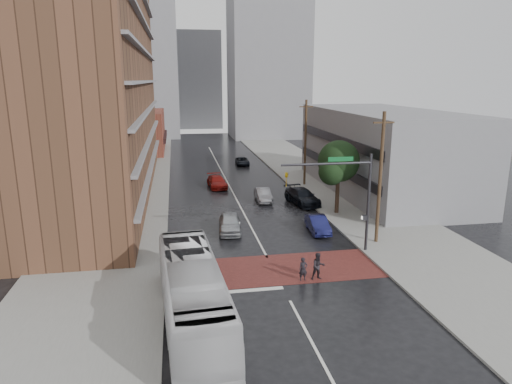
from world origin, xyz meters
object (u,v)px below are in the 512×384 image
object	(u,v)px
pedestrian_a	(303,269)
transit_bus	(192,293)
pedestrian_b	(318,266)
car_travel_b	(263,195)
car_travel_c	(217,182)
car_parked_mid	(302,197)
car_travel_a	(230,223)
suv_travel	(242,161)
car_parked_near	(318,224)
car_parked_far	(302,197)

from	to	relation	value
pedestrian_a	transit_bus	bearing A→B (deg)	-154.32
pedestrian_b	car_travel_b	xyz separation A→B (m)	(0.19, 19.21, -0.21)
car_travel_c	car_parked_mid	world-z (taller)	car_parked_mid
car_travel_b	pedestrian_a	bearing A→B (deg)	-92.43
car_parked_mid	pedestrian_b	bearing A→B (deg)	-112.86
car_travel_b	car_parked_mid	bearing A→B (deg)	-23.94
transit_bus	car_travel_b	xyz separation A→B (m)	(8.12, 23.21, -1.02)
car_travel_a	car_travel_b	distance (m)	10.18
pedestrian_a	car_travel_c	bearing A→B (deg)	92.26
pedestrian_a	car_travel_c	distance (m)	26.42
pedestrian_b	car_travel_b	bearing A→B (deg)	85.73
car_travel_b	car_travel_c	size ratio (longest dim) A/B	0.86
car_travel_a	car_parked_mid	distance (m)	11.06
transit_bus	pedestrian_b	world-z (taller)	transit_bus
suv_travel	car_parked_near	world-z (taller)	car_parked_near
car_travel_b	suv_travel	distance (m)	20.75
car_travel_c	car_parked_near	size ratio (longest dim) A/B	1.17
pedestrian_a	car_parked_far	bearing A→B (deg)	70.38
suv_travel	car_parked_mid	bearing A→B (deg)	-80.07
pedestrian_a	car_travel_a	bearing A→B (deg)	104.35
car_parked_far	pedestrian_b	bearing A→B (deg)	-109.44
car_travel_c	car_travel_a	bearing A→B (deg)	-96.30
car_parked_mid	car_travel_b	bearing A→B (deg)	144.62
car_travel_a	car_parked_mid	size ratio (longest dim) A/B	0.84
suv_travel	car_parked_near	size ratio (longest dim) A/B	1.01
transit_bus	car_parked_far	world-z (taller)	transit_bus
pedestrian_a	car_travel_b	distance (m)	19.25
pedestrian_a	car_travel_a	distance (m)	10.66
car_travel_b	car_travel_a	bearing A→B (deg)	-115.51
car_travel_b	pedestrian_b	bearing A→B (deg)	-89.53
suv_travel	car_parked_mid	size ratio (longest dim) A/B	0.76
transit_bus	car_travel_b	world-z (taller)	transit_bus
car_travel_b	car_parked_mid	distance (m)	4.06
transit_bus	car_parked_mid	bearing A→B (deg)	57.49
car_travel_a	car_parked_near	world-z (taller)	car_travel_a
pedestrian_b	car_travel_a	bearing A→B (deg)	109.61
suv_travel	car_parked_far	xyz separation A→B (m)	(2.81, -22.44, 0.17)
transit_bus	car_travel_a	bearing A→B (deg)	72.03
suv_travel	car_parked_far	bearing A→B (deg)	-80.07
car_travel_c	car_parked_near	bearing A→B (deg)	-73.74
car_travel_a	car_parked_far	world-z (taller)	car_travel_a
pedestrian_b	car_parked_near	size ratio (longest dim) A/B	0.44
car_travel_c	car_parked_near	distance (m)	18.64
car_parked_near	car_parked_far	xyz separation A→B (m)	(1.10, 8.65, 0.07)
pedestrian_b	car_parked_far	bearing A→B (deg)	73.84
transit_bus	car_travel_a	size ratio (longest dim) A/B	2.70
pedestrian_b	car_parked_far	world-z (taller)	pedestrian_b
car_travel_a	pedestrian_a	bearing A→B (deg)	-66.05
pedestrian_b	suv_travel	bearing A→B (deg)	84.78
car_travel_a	car_travel_c	distance (m)	16.15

